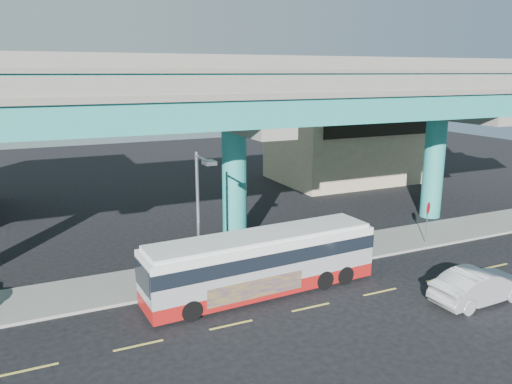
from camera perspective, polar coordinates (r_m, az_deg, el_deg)
name	(u,v)px	position (r m, az deg, el deg)	size (l,w,h in m)	color
ground	(308,305)	(24.21, 5.91, -12.69)	(120.00, 120.00, 0.00)	black
sidewalk	(258,264)	(28.63, 0.27, -8.18)	(70.00, 4.00, 0.15)	gray
lane_markings	(311,307)	(23.98, 6.28, -12.95)	(58.00, 0.12, 0.01)	#D8C64C
viaduct	(233,99)	(29.95, -2.67, 10.59)	(52.00, 12.40, 11.70)	#228077
building_beige	(347,145)	(51.34, 10.36, 5.29)	(14.00, 10.23, 7.00)	#BEB188
transit_bus	(262,261)	(24.68, 0.72, -7.84)	(12.02, 3.23, 3.05)	maroon
sedan	(479,286)	(26.26, 24.13, -9.74)	(5.07, 1.94, 1.65)	#A9AAAE
street_lamp	(201,201)	(24.01, -6.29, -1.08)	(0.50, 2.28, 6.83)	gray
stop_sign	(428,213)	(33.04, 19.04, -2.32)	(0.69, 0.44, 2.65)	gray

